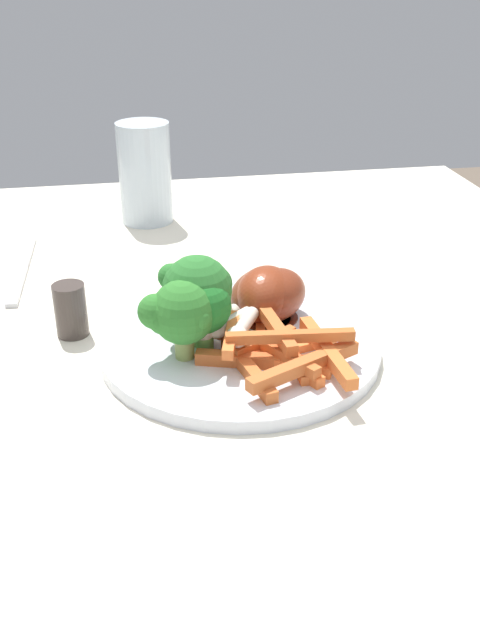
{
  "coord_description": "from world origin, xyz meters",
  "views": [
    {
      "loc": [
        -0.54,
        0.14,
        1.08
      ],
      "look_at": [
        0.01,
        0.04,
        0.78
      ],
      "focal_mm": 40.39,
      "sensor_mm": 36.0,
      "label": 1
    }
  ],
  "objects_px": {
    "chicken_drumstick_extra": "(259,294)",
    "water_glass": "(145,173)",
    "dining_table": "(282,451)",
    "fork": "(22,269)",
    "pepper_shaker": "(71,310)",
    "chicken_drumstick_near": "(264,297)",
    "chicken_drumstick_far": "(273,297)",
    "broccoli_floret_back": "(178,314)",
    "broccoli_floret_front": "(199,293)",
    "carrot_fries_pile": "(276,351)",
    "dinner_plate": "(240,345)",
    "broccoli_floret_middle": "(201,306)"
  },
  "relations": [
    {
      "from": "chicken_drumstick_near",
      "to": "chicken_drumstick_extra",
      "type": "height_order",
      "value": "chicken_drumstick_near"
    },
    {
      "from": "broccoli_floret_front",
      "to": "broccoli_floret_back",
      "type": "relative_size",
      "value": 1.16
    },
    {
      "from": "chicken_drumstick_near",
      "to": "chicken_drumstick_extra",
      "type": "bearing_deg",
      "value": 7.83
    },
    {
      "from": "broccoli_floret_middle",
      "to": "dining_table",
      "type": "bearing_deg",
      "value": -90.67
    },
    {
      "from": "broccoli_floret_front",
      "to": "pepper_shaker",
      "type": "relative_size",
      "value": 1.61
    },
    {
      "from": "chicken_drumstick_far",
      "to": "fork",
      "type": "distance_m",
      "value": 0.31
    },
    {
      "from": "broccoli_floret_front",
      "to": "chicken_drumstick_near",
      "type": "height_order",
      "value": "broccoli_floret_front"
    },
    {
      "from": "broccoli_floret_front",
      "to": "dinner_plate",
      "type": "bearing_deg",
      "value": -90.37
    },
    {
      "from": "broccoli_floret_middle",
      "to": "chicken_drumstick_near",
      "type": "relative_size",
      "value": 0.54
    },
    {
      "from": "chicken_drumstick_extra",
      "to": "water_glass",
      "type": "relative_size",
      "value": 0.93
    },
    {
      "from": "chicken_drumstick_near",
      "to": "broccoli_floret_middle",
      "type": "bearing_deg",
      "value": 124.11
    },
    {
      "from": "water_glass",
      "to": "broccoli_floret_middle",
      "type": "bearing_deg",
      "value": -176.49
    },
    {
      "from": "fork",
      "to": "carrot_fries_pile",
      "type": "bearing_deg",
      "value": 42.79
    },
    {
      "from": "chicken_drumstick_near",
      "to": "water_glass",
      "type": "relative_size",
      "value": 0.96
    },
    {
      "from": "dining_table",
      "to": "carrot_fries_pile",
      "type": "bearing_deg",
      "value": 153.39
    },
    {
      "from": "dinner_plate",
      "to": "broccoli_floret_middle",
      "type": "height_order",
      "value": "broccoli_floret_middle"
    },
    {
      "from": "carrot_fries_pile",
      "to": "pepper_shaker",
      "type": "distance_m",
      "value": 0.2
    },
    {
      "from": "pepper_shaker",
      "to": "water_glass",
      "type": "bearing_deg",
      "value": -16.55
    },
    {
      "from": "chicken_drumstick_far",
      "to": "water_glass",
      "type": "xyz_separation_m",
      "value": [
        0.33,
        0.1,
        0.03
      ]
    },
    {
      "from": "chicken_drumstick_far",
      "to": "water_glass",
      "type": "bearing_deg",
      "value": 16.3
    },
    {
      "from": "fork",
      "to": "water_glass",
      "type": "relative_size",
      "value": 1.47
    },
    {
      "from": "broccoli_floret_middle",
      "to": "water_glass",
      "type": "distance_m",
      "value": 0.38
    },
    {
      "from": "chicken_drumstick_extra",
      "to": "water_glass",
      "type": "height_order",
      "value": "water_glass"
    },
    {
      "from": "carrot_fries_pile",
      "to": "broccoli_floret_back",
      "type": "bearing_deg",
      "value": 73.5
    },
    {
      "from": "chicken_drumstick_near",
      "to": "chicken_drumstick_extra",
      "type": "xyz_separation_m",
      "value": [
        0.01,
        0.0,
        -0.0
      ]
    },
    {
      "from": "water_glass",
      "to": "chicken_drumstick_near",
      "type": "bearing_deg",
      "value": -165.21
    },
    {
      "from": "dining_table",
      "to": "carrot_fries_pile",
      "type": "relative_size",
      "value": 7.57
    },
    {
      "from": "dining_table",
      "to": "carrot_fries_pile",
      "type": "xyz_separation_m",
      "value": [
        -0.03,
        0.02,
        0.13
      ]
    },
    {
      "from": "chicken_drumstick_far",
      "to": "chicken_drumstick_extra",
      "type": "relative_size",
      "value": 0.98
    },
    {
      "from": "dinner_plate",
      "to": "broccoli_floret_back",
      "type": "xyz_separation_m",
      "value": [
        -0.02,
        0.06,
        0.05
      ]
    },
    {
      "from": "pepper_shaker",
      "to": "carrot_fries_pile",
      "type": "bearing_deg",
      "value": -121.62
    },
    {
      "from": "dining_table",
      "to": "chicken_drumstick_far",
      "type": "height_order",
      "value": "chicken_drumstick_far"
    },
    {
      "from": "chicken_drumstick_extra",
      "to": "carrot_fries_pile",
      "type": "bearing_deg",
      "value": 177.52
    },
    {
      "from": "broccoli_floret_middle",
      "to": "dinner_plate",
      "type": "bearing_deg",
      "value": -70.69
    },
    {
      "from": "dinner_plate",
      "to": "broccoli_floret_middle",
      "type": "relative_size",
      "value": 3.74
    },
    {
      "from": "broccoli_floret_middle",
      "to": "pepper_shaker",
      "type": "height_order",
      "value": "broccoli_floret_middle"
    },
    {
      "from": "chicken_drumstick_near",
      "to": "pepper_shaker",
      "type": "relative_size",
      "value": 2.42
    },
    {
      "from": "broccoli_floret_back",
      "to": "pepper_shaker",
      "type": "bearing_deg",
      "value": 48.46
    },
    {
      "from": "chicken_drumstick_far",
      "to": "chicken_drumstick_extra",
      "type": "distance_m",
      "value": 0.02
    },
    {
      "from": "broccoli_floret_middle",
      "to": "water_glass",
      "type": "relative_size",
      "value": 0.52
    },
    {
      "from": "dinner_plate",
      "to": "water_glass",
      "type": "xyz_separation_m",
      "value": [
        0.36,
        0.06,
        0.06
      ]
    },
    {
      "from": "dining_table",
      "to": "fork",
      "type": "relative_size",
      "value": 5.86
    },
    {
      "from": "carrot_fries_pile",
      "to": "chicken_drumstick_extra",
      "type": "relative_size",
      "value": 1.23
    },
    {
      "from": "chicken_drumstick_near",
      "to": "fork",
      "type": "height_order",
      "value": "chicken_drumstick_near"
    },
    {
      "from": "broccoli_floret_back",
      "to": "fork",
      "type": "relative_size",
      "value": 0.37
    },
    {
      "from": "chicken_drumstick_near",
      "to": "broccoli_floret_back",
      "type": "bearing_deg",
      "value": 122.32
    },
    {
      "from": "dinner_plate",
      "to": "chicken_drumstick_near",
      "type": "xyz_separation_m",
      "value": [
        0.03,
        -0.03,
        0.03
      ]
    },
    {
      "from": "broccoli_floret_back",
      "to": "chicken_drumstick_near",
      "type": "xyz_separation_m",
      "value": [
        0.05,
        -0.08,
        -0.02
      ]
    },
    {
      "from": "carrot_fries_pile",
      "to": "fork",
      "type": "bearing_deg",
      "value": 41.0
    },
    {
      "from": "chicken_drumstick_far",
      "to": "chicken_drumstick_near",
      "type": "bearing_deg",
      "value": 99.83
    }
  ]
}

